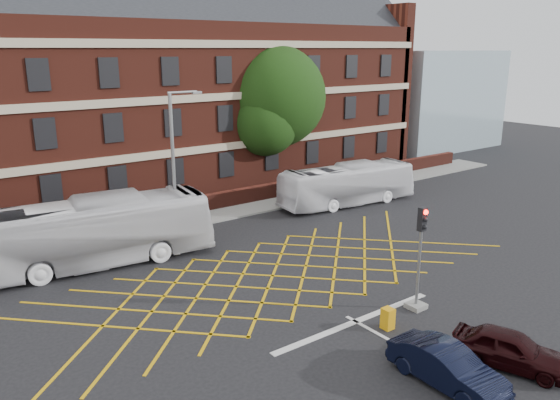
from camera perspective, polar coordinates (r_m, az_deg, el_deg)
ground at (r=24.16m, az=2.04°, el=-9.45°), size 120.00×120.00×0.00m
victorian_building at (r=41.55m, az=-17.25°, el=11.61°), size 51.00×12.17×20.40m
boundary_wall at (r=34.43m, az=-11.56°, el=-1.06°), size 56.00×0.50×1.10m
far_pavement at (r=33.71m, az=-10.79°, el=-2.25°), size 60.00×3.00×0.12m
glass_block at (r=61.27m, az=15.02°, el=10.16°), size 14.00×10.00×10.00m
box_junction_hatching at (r=25.61m, az=-0.78°, el=-7.92°), size 8.22×8.22×0.02m
stop_line at (r=21.83m, az=7.92°, el=-12.46°), size 8.00×0.30×0.02m
bus_left at (r=27.73m, az=-19.57°, el=-3.30°), size 12.30×4.27×3.35m
bus_right at (r=36.95m, az=7.08°, el=1.61°), size 10.09×3.42×2.76m
car_navy at (r=18.54m, az=17.03°, el=-16.28°), size 1.39×3.90×1.28m
car_maroon at (r=20.18m, az=22.92°, el=-14.13°), size 2.67×3.99×1.26m
deciduous_tree at (r=42.13m, az=-0.56°, el=10.02°), size 7.88×7.73×10.55m
traffic_light_near at (r=22.61m, az=14.30°, el=-6.88°), size 0.70×0.70×4.27m
street_lamp at (r=28.79m, az=-10.78°, el=0.25°), size 2.25×1.00×8.16m
utility_cabinet at (r=21.37m, az=11.19°, el=-12.06°), size 0.40×0.42×0.82m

